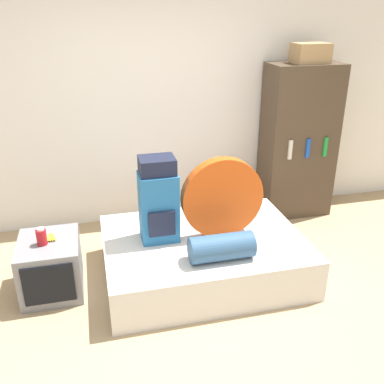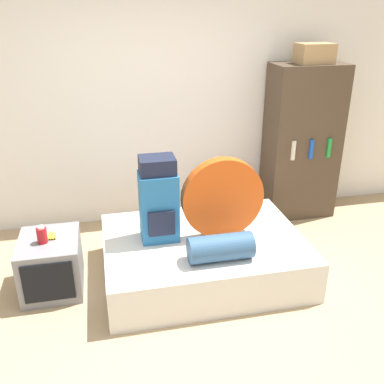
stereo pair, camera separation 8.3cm
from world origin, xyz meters
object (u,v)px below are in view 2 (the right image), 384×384
object	(u,v)px
backpack	(159,201)
tent_bag	(222,198)
bookshelf	(302,143)
cardboard_box	(315,53)
sleeping_roll	(221,248)
canister	(42,235)
television	(51,264)

from	to	relation	value
backpack	tent_bag	size ratio (longest dim) A/B	1.03
bookshelf	tent_bag	bearing A→B (deg)	-140.56
tent_bag	cardboard_box	xyz separation A→B (m)	(1.23, 0.96, 1.07)
bookshelf	cardboard_box	bearing A→B (deg)	-51.06
bookshelf	backpack	bearing A→B (deg)	-152.17
backpack	bookshelf	xyz separation A→B (m)	(1.75, 0.93, 0.12)
tent_bag	sleeping_roll	bearing A→B (deg)	-107.30
sleeping_roll	bookshelf	size ratio (longest dim) A/B	0.31
sleeping_roll	canister	size ratio (longest dim) A/B	3.50
cardboard_box	sleeping_roll	bearing A→B (deg)	-134.82
tent_bag	television	xyz separation A→B (m)	(-1.49, 0.05, -0.50)
television	canister	xyz separation A→B (m)	(-0.03, -0.03, 0.31)
television	tent_bag	bearing A→B (deg)	-1.94
sleeping_roll	television	size ratio (longest dim) A/B	0.89
backpack	television	world-z (taller)	backpack
bookshelf	television	bearing A→B (deg)	-160.76
cardboard_box	backpack	bearing A→B (deg)	-153.14
sleeping_roll	television	distance (m)	1.46
backpack	canister	size ratio (longest dim) A/B	5.00
canister	cardboard_box	distance (m)	3.17
tent_bag	television	size ratio (longest dim) A/B	1.23
canister	sleeping_roll	bearing A→B (deg)	-16.38
sleeping_roll	television	world-z (taller)	sleeping_roll
canister	bookshelf	distance (m)	2.91
tent_bag	canister	size ratio (longest dim) A/B	4.84
backpack	tent_bag	world-z (taller)	backpack
sleeping_roll	cardboard_box	distance (m)	2.33
television	cardboard_box	world-z (taller)	cardboard_box
backpack	cardboard_box	size ratio (longest dim) A/B	2.09
bookshelf	canister	bearing A→B (deg)	-160.40
tent_bag	television	world-z (taller)	tent_bag
backpack	sleeping_roll	distance (m)	0.67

